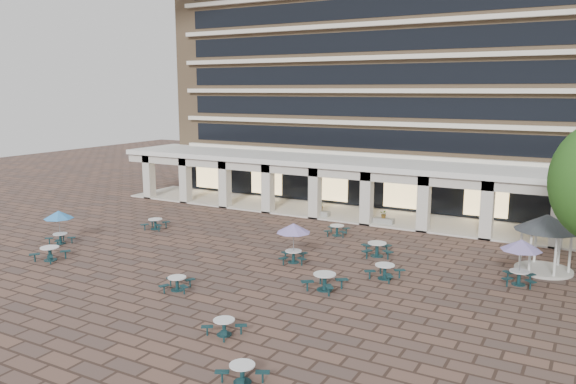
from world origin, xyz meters
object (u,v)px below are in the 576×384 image
(picnic_table_2, at_px, (242,372))
(picnic_table_0, at_px, (50,252))
(picnic_table_1, at_px, (177,282))
(planter_right, at_px, (384,219))
(planter_left, at_px, (320,210))
(gazebo, at_px, (547,229))

(picnic_table_2, bearing_deg, picnic_table_0, 177.62)
(picnic_table_0, height_order, picnic_table_1, picnic_table_0)
(planter_right, bearing_deg, planter_left, 180.00)
(picnic_table_2, bearing_deg, gazebo, 83.39)
(picnic_table_2, height_order, planter_right, planter_right)
(planter_left, bearing_deg, gazebo, -20.00)
(gazebo, relative_size, planter_right, 2.26)
(gazebo, relative_size, planter_left, 2.26)
(picnic_table_1, relative_size, picnic_table_2, 1.06)
(picnic_table_1, height_order, planter_right, planter_right)
(gazebo, bearing_deg, picnic_table_1, -142.27)
(picnic_table_1, height_order, picnic_table_2, picnic_table_1)
(picnic_table_2, bearing_deg, picnic_table_1, 159.91)
(picnic_table_1, bearing_deg, picnic_table_0, 155.85)
(planter_right, bearing_deg, picnic_table_0, -128.23)
(picnic_table_0, xyz_separation_m, picnic_table_1, (9.71, -0.27, -0.07))
(gazebo, bearing_deg, picnic_table_0, -155.01)
(picnic_table_0, relative_size, planter_left, 1.29)
(picnic_table_1, relative_size, planter_right, 1.25)
(picnic_table_1, height_order, planter_left, planter_left)
(planter_left, bearing_deg, picnic_table_2, -70.08)
(picnic_table_1, relative_size, planter_left, 1.25)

